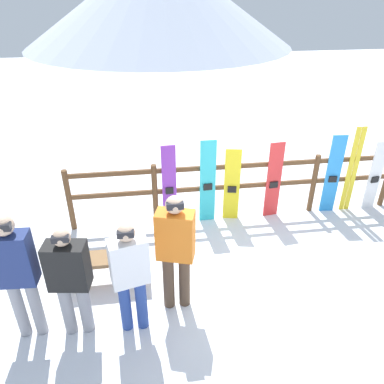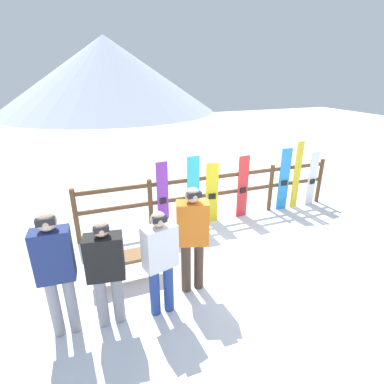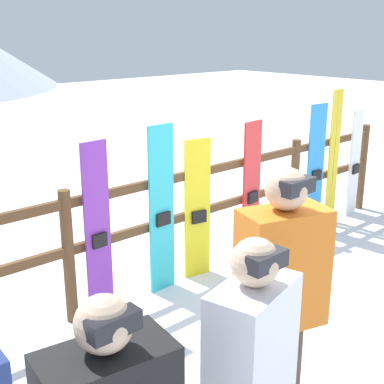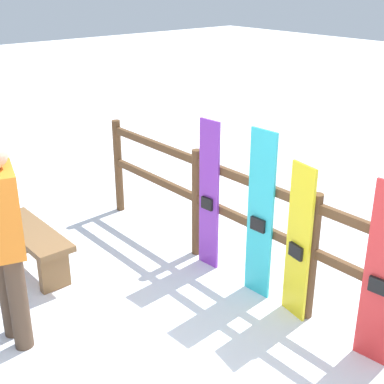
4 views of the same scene
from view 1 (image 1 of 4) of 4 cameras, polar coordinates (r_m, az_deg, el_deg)
name	(u,v)px [view 1 (image 1 of 4)]	position (r m, az deg, el deg)	size (l,w,h in m)	color
ground_plane	(261,276)	(5.91, 10.45, -12.43)	(40.00, 40.00, 0.00)	white
fence	(237,183)	(6.84, 6.84, 1.31)	(6.05, 0.10, 1.16)	brown
bench	(108,264)	(5.65, -12.69, -10.61)	(1.16, 0.36, 0.45)	brown
person_navy	(17,270)	(4.80, -25.17, -10.75)	(0.45, 0.27, 1.76)	gray
person_orange	(176,246)	(4.75, -2.51, -8.30)	(0.52, 0.38, 1.72)	#4C3828
person_white	(130,272)	(4.57, -9.43, -11.95)	(0.49, 0.34, 1.58)	navy
person_black	(70,277)	(4.71, -18.14, -12.17)	(0.51, 0.33, 1.55)	gray
snowboard_purple	(169,186)	(6.57, -3.48, 0.86)	(0.25, 0.07, 1.53)	purple
snowboard_cyan	(208,182)	(6.63, 2.41, 1.46)	(0.28, 0.06, 1.59)	#2DBFCC
snowboard_yellow	(232,186)	(6.76, 6.09, 0.99)	(0.28, 0.10, 1.40)	yellow
snowboard_red	(274,181)	(6.96, 12.34, 1.69)	(0.28, 0.08, 1.48)	red
snowboard_blue	(333,175)	(7.40, 20.67, 2.43)	(0.27, 0.07, 1.55)	#288CE0
ski_pair_yellow	(352,170)	(7.55, 23.24, 3.07)	(0.20, 0.02, 1.69)	yellow
snowboard_white	(375,176)	(7.87, 26.13, 2.22)	(0.27, 0.08, 1.40)	white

